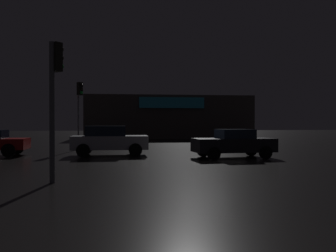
{
  "coord_description": "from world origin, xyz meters",
  "views": [
    {
      "loc": [
        -4.3,
        -18.28,
        1.86
      ],
      "look_at": [
        -0.92,
        6.89,
        1.57
      ],
      "focal_mm": 39.72,
      "sensor_mm": 36.0,
      "label": 1
    }
  ],
  "objects_px": {
    "store_building": "(167,117)",
    "car_crossing": "(109,140)",
    "traffic_signal_opposite": "(80,97)",
    "car_near": "(234,143)",
    "traffic_signal_main": "(55,86)"
  },
  "relations": [
    {
      "from": "store_building",
      "to": "traffic_signal_opposite",
      "type": "bearing_deg",
      "value": -113.79
    },
    {
      "from": "traffic_signal_opposite",
      "to": "store_building",
      "type": "bearing_deg",
      "value": 66.21
    },
    {
      "from": "traffic_signal_main",
      "to": "store_building",
      "type": "bearing_deg",
      "value": 76.59
    },
    {
      "from": "car_near",
      "to": "traffic_signal_main",
      "type": "bearing_deg",
      "value": -139.33
    },
    {
      "from": "traffic_signal_main",
      "to": "car_crossing",
      "type": "xyz_separation_m",
      "value": [
        1.42,
        8.93,
        -2.1
      ]
    },
    {
      "from": "car_near",
      "to": "car_crossing",
      "type": "xyz_separation_m",
      "value": [
        -6.38,
        2.23,
        0.1
      ]
    },
    {
      "from": "car_near",
      "to": "car_crossing",
      "type": "relative_size",
      "value": 1.02
    },
    {
      "from": "car_crossing",
      "to": "traffic_signal_main",
      "type": "bearing_deg",
      "value": -99.01
    },
    {
      "from": "store_building",
      "to": "traffic_signal_opposite",
      "type": "xyz_separation_m",
      "value": [
        -8.29,
        -18.8,
        1.06
      ]
    },
    {
      "from": "store_building",
      "to": "car_crossing",
      "type": "relative_size",
      "value": 4.56
    },
    {
      "from": "traffic_signal_opposite",
      "to": "car_crossing",
      "type": "xyz_separation_m",
      "value": [
        2.02,
        -4.5,
        -2.62
      ]
    },
    {
      "from": "traffic_signal_opposite",
      "to": "car_near",
      "type": "bearing_deg",
      "value": -38.69
    },
    {
      "from": "traffic_signal_opposite",
      "to": "car_crossing",
      "type": "bearing_deg",
      "value": -65.82
    },
    {
      "from": "store_building",
      "to": "traffic_signal_opposite",
      "type": "height_order",
      "value": "store_building"
    },
    {
      "from": "traffic_signal_opposite",
      "to": "car_crossing",
      "type": "distance_m",
      "value": 5.58
    }
  ]
}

